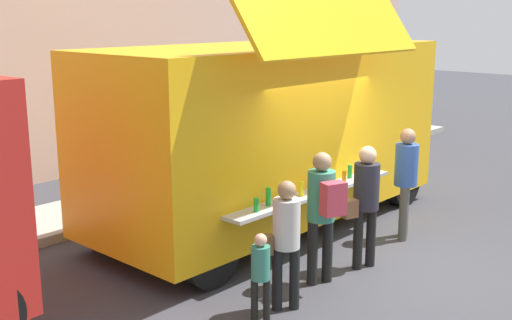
{
  "coord_description": "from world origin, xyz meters",
  "views": [
    {
      "loc": [
        -7.47,
        -4.28,
        3.47
      ],
      "look_at": [
        -0.48,
        2.08,
        1.3
      ],
      "focal_mm": 44.89,
      "sensor_mm": 36.0,
      "label": 1
    }
  ],
  "objects": [
    {
      "name": "customer_front_ordering",
      "position": [
        -0.26,
        0.27,
        1.03
      ],
      "size": [
        0.56,
        0.36,
        1.73
      ],
      "rotation": [
        0.0,
        0.0,
        1.26
      ],
      "color": "black",
      "rests_on": "ground"
    },
    {
      "name": "customer_extra_browsing",
      "position": [
        1.2,
        0.46,
        1.05
      ],
      "size": [
        0.36,
        0.36,
        1.76
      ],
      "rotation": [
        0.0,
        0.0,
        2.02
      ],
      "color": "#4A473F",
      "rests_on": "ground"
    },
    {
      "name": "customer_mid_with_backpack",
      "position": [
        -1.1,
        0.36,
        1.08
      ],
      "size": [
        0.45,
        0.58,
        1.76
      ],
      "rotation": [
        0.0,
        0.0,
        1.21
      ],
      "color": "black",
      "rests_on": "ground"
    },
    {
      "name": "customer_rear_waiting",
      "position": [
        -1.99,
        0.25,
        0.94
      ],
      "size": [
        0.48,
        0.44,
        1.59
      ],
      "rotation": [
        0.0,
        0.0,
        0.89
      ],
      "color": "black",
      "rests_on": "ground"
    },
    {
      "name": "food_truck_main",
      "position": [
        0.32,
        2.46,
        1.63
      ],
      "size": [
        6.34,
        3.2,
        3.93
      ],
      "rotation": [
        0.0,
        0.0,
        0.0
      ],
      "color": "#F2AE13",
      "rests_on": "ground"
    },
    {
      "name": "child_near_queue",
      "position": [
        -2.43,
        0.24,
        0.64
      ],
      "size": [
        0.22,
        0.22,
        1.07
      ],
      "rotation": [
        0.0,
        0.0,
        0.68
      ],
      "color": "black",
      "rests_on": "ground"
    },
    {
      "name": "ground_plane",
      "position": [
        0.0,
        0.0,
        0.0
      ],
      "size": [
        60.0,
        60.0,
        0.0
      ],
      "primitive_type": "plane",
      "color": "#38383D"
    },
    {
      "name": "trash_bin",
      "position": [
        4.34,
        4.78,
        0.45
      ],
      "size": [
        0.6,
        0.6,
        0.9
      ],
      "primitive_type": "cylinder",
      "color": "#2C6137",
      "rests_on": "ground"
    }
  ]
}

